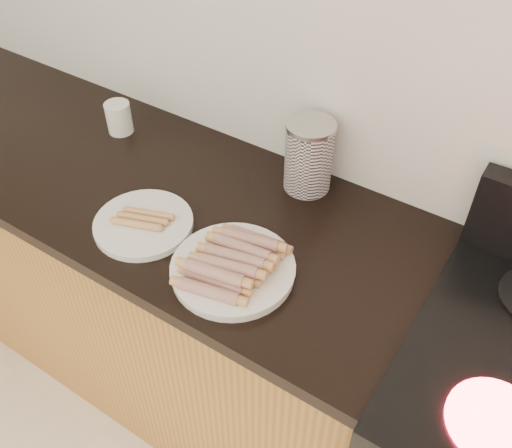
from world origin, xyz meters
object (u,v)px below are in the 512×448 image
Objects in this scene: canister at (309,156)px; side_plate at (144,224)px; mug at (119,118)px; main_plate at (233,270)px.

side_plate is at bearing -125.90° from canister.
side_plate is 0.44m from mug.
canister is (0.26, 0.36, 0.09)m from side_plate.
canister is at bearing 54.10° from side_plate.
mug reaches higher than main_plate.
mug is at bearing 140.12° from side_plate.
mug is at bearing -172.36° from canister.
canister is 0.61m from mug.
canister is at bearing 92.13° from main_plate.
mug is (-0.34, 0.28, 0.04)m from side_plate.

